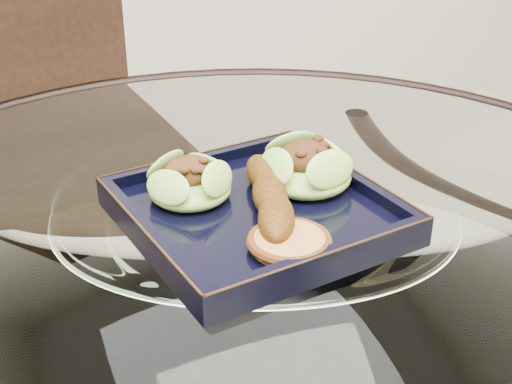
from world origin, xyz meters
name	(u,v)px	position (x,y,z in m)	size (l,w,h in m)	color
dining_table	(255,350)	(0.00, 0.00, 0.60)	(1.13, 1.13, 0.77)	white
dining_chair	(43,189)	(-0.18, 0.54, 0.59)	(0.52, 0.52, 1.05)	black
navy_plate	(256,216)	(0.01, 0.02, 0.77)	(0.27, 0.27, 0.02)	black
lettuce_wrap_left	(190,185)	(-0.05, 0.07, 0.80)	(0.09, 0.09, 0.03)	#60962B
lettuce_wrap_right	(306,170)	(0.08, 0.05, 0.80)	(0.11, 0.11, 0.04)	#67A42F
roasted_plantain	(270,196)	(0.02, 0.01, 0.80)	(0.18, 0.04, 0.03)	#6A390B
crumb_patty	(289,243)	(0.01, -0.07, 0.79)	(0.08, 0.08, 0.01)	#B8733D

